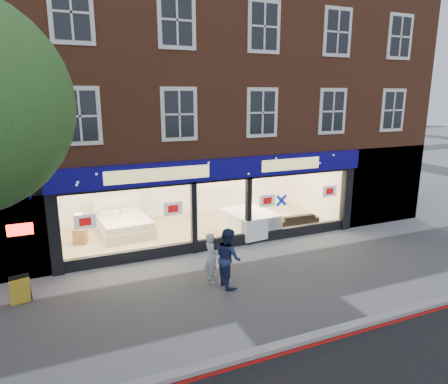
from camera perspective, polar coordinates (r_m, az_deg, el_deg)
ground at (r=12.10m, az=5.47°, el=-12.85°), size 120.00×120.00×0.00m
kerb_line at (r=9.86m, az=14.63°, el=-19.91°), size 60.00×0.10×0.01m
kerb_stone at (r=9.96m, az=13.92°, el=-19.11°), size 60.00×0.25×0.12m
showroom_floor at (r=16.52m, az=-3.28°, el=-5.23°), size 11.00×4.50×0.10m
building at (r=17.27m, az=-5.64°, el=17.84°), size 19.00×8.26×10.30m
display_bed at (r=16.14m, az=-14.10°, el=-4.54°), size 2.07×2.44×1.31m
bedside_table at (r=15.61m, az=-19.84°, el=-5.93°), size 0.57×0.57×0.55m
mattress_stack at (r=15.89m, az=3.70°, el=-4.27°), size 1.87×2.25×0.82m
sofa at (r=16.86m, az=10.25°, el=-3.91°), size 1.83×0.78×0.53m
a_board at (r=12.09m, az=-27.09°, el=-12.39°), size 0.56×0.43×0.77m
pedestrian_grey at (r=11.84m, az=-1.86°, el=-9.38°), size 0.36×0.55×1.51m
pedestrian_blue at (r=11.58m, az=0.60°, el=-9.33°), size 0.68×0.86×1.74m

